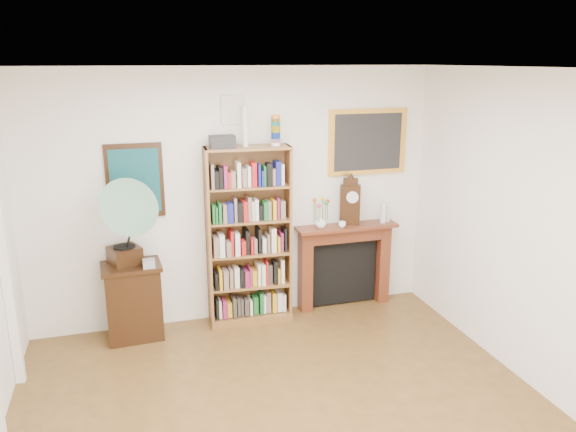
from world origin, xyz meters
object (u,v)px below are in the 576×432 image
object	(u,v)px
fireplace	(344,258)
teacup	(342,224)
flower_vase	(321,222)
bottle_right	(388,213)
bookshelf	(249,226)
mantel_clock	(350,203)
bottle_left	(383,213)
gramophone	(121,218)
side_cabinet	(134,301)
cd_stack	(149,264)

from	to	relation	value
fireplace	teacup	size ratio (longest dim) A/B	13.73
flower_vase	bottle_right	distance (m)	0.85
bookshelf	mantel_clock	size ratio (longest dim) A/B	4.24
teacup	bottle_left	bearing A→B (deg)	5.23
teacup	bookshelf	bearing A→B (deg)	178.96
gramophone	mantel_clock	xyz separation A→B (m)	(2.53, 0.25, -0.09)
fireplace	teacup	world-z (taller)	teacup
bookshelf	bottle_left	size ratio (longest dim) A/B	9.50
fireplace	side_cabinet	bearing A→B (deg)	-176.78
gramophone	cd_stack	world-z (taller)	gramophone
cd_stack	teacup	size ratio (longest dim) A/B	1.37
gramophone	bottle_left	bearing A→B (deg)	-17.34
side_cabinet	fireplace	world-z (taller)	fireplace
cd_stack	bottle_right	bearing A→B (deg)	5.24
fireplace	bottle_right	size ratio (longest dim) A/B	5.99
fireplace	gramophone	world-z (taller)	gramophone
teacup	bottle_right	world-z (taller)	bottle_right
bottle_left	bottle_right	xyz separation A→B (m)	(0.07, 0.04, -0.02)
bookshelf	gramophone	distance (m)	1.35
fireplace	cd_stack	xyz separation A→B (m)	(-2.25, -0.28, 0.27)
bookshelf	bottle_left	distance (m)	1.62
flower_vase	teacup	bearing A→B (deg)	-12.65
side_cabinet	gramophone	bearing A→B (deg)	-117.59
mantel_clock	bottle_right	xyz separation A→B (m)	(0.48, -0.02, -0.16)
flower_vase	bottle_left	xyz separation A→B (m)	(0.78, -0.01, 0.05)
bottle_left	bookshelf	bearing A→B (deg)	-178.96
flower_vase	bottle_left	bearing A→B (deg)	-0.40
side_cabinet	cd_stack	size ratio (longest dim) A/B	6.84
bookshelf	gramophone	bearing A→B (deg)	-168.95
cd_stack	bottle_left	distance (m)	2.73
teacup	bottle_left	world-z (taller)	bottle_left
bookshelf	bottle_left	xyz separation A→B (m)	(1.62, 0.03, 0.02)
mantel_clock	bottle_left	distance (m)	0.43
gramophone	bottle_right	world-z (taller)	gramophone
fireplace	teacup	distance (m)	0.48
gramophone	bottle_left	world-z (taller)	gramophone
bookshelf	fireplace	size ratio (longest dim) A/B	1.90
mantel_clock	teacup	size ratio (longest dim) A/B	6.16
mantel_clock	teacup	bearing A→B (deg)	-119.80
gramophone	bottle_right	distance (m)	3.03
fireplace	bottle_left	bearing A→B (deg)	-8.26
bottle_right	mantel_clock	bearing A→B (deg)	178.17
gramophone	teacup	distance (m)	2.42
fireplace	bottle_left	world-z (taller)	bottle_left
side_cabinet	flower_vase	bearing A→B (deg)	-0.51
bookshelf	gramophone	size ratio (longest dim) A/B	2.39
bookshelf	teacup	xyz separation A→B (m)	(1.08, -0.02, -0.06)
bottle_right	cd_stack	bearing A→B (deg)	-174.76
gramophone	flower_vase	bearing A→B (deg)	-15.84
teacup	bottle_right	distance (m)	0.62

